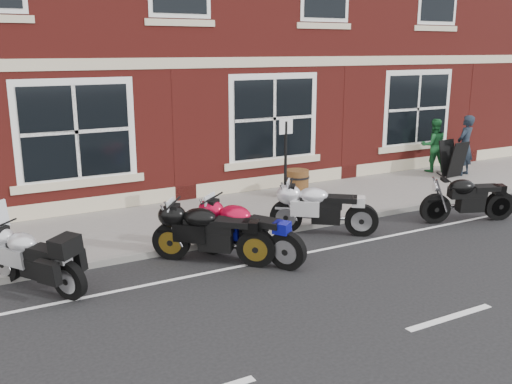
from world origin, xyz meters
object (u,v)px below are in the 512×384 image
(moto_naked_black, at_px, (466,197))
(a_board_sign, at_px, (453,159))
(pedestrian_left, at_px, (465,145))
(moto_touring_silver, at_px, (33,256))
(moto_sport_red, at_px, (246,229))
(moto_sport_silver, at_px, (322,207))
(parking_sign, at_px, (285,165))
(moto_sport_black, at_px, (211,231))
(barrel_planter, at_px, (297,183))
(pedestrian_right, at_px, (434,145))

(moto_naked_black, height_order, a_board_sign, a_board_sign)
(pedestrian_left, relative_size, a_board_sign, 1.67)
(moto_touring_silver, height_order, a_board_sign, moto_touring_silver)
(moto_sport_red, relative_size, moto_sport_silver, 1.13)
(moto_sport_silver, distance_m, parking_sign, 1.14)
(moto_naked_black, distance_m, parking_sign, 4.15)
(moto_sport_black, bearing_deg, moto_sport_silver, -39.34)
(barrel_planter, relative_size, parking_sign, 0.30)
(moto_sport_red, bearing_deg, pedestrian_left, -12.71)
(barrel_planter, bearing_deg, a_board_sign, -2.58)
(moto_sport_black, height_order, moto_sport_silver, moto_sport_black)
(pedestrian_left, distance_m, a_board_sign, 0.58)
(moto_sport_red, height_order, barrel_planter, moto_sport_red)
(moto_naked_black, bearing_deg, pedestrian_left, -28.00)
(moto_touring_silver, xyz_separation_m, pedestrian_left, (12.22, 2.30, 0.44))
(moto_sport_silver, distance_m, pedestrian_left, 6.98)
(moto_sport_black, distance_m, barrel_planter, 4.60)
(moto_sport_black, xyz_separation_m, pedestrian_left, (9.28, 2.59, 0.41))
(moto_touring_silver, bearing_deg, moto_naked_black, -36.83)
(pedestrian_left, bearing_deg, barrel_planter, -19.37)
(pedestrian_left, distance_m, parking_sign, 7.37)
(moto_sport_red, relative_size, moto_naked_black, 0.97)
(a_board_sign, relative_size, barrel_planter, 1.54)
(moto_touring_silver, distance_m, parking_sign, 5.16)
(pedestrian_left, relative_size, barrel_planter, 2.58)
(moto_sport_silver, bearing_deg, parking_sign, 85.74)
(moto_sport_black, distance_m, parking_sign, 2.45)
(moto_sport_red, xyz_separation_m, parking_sign, (1.52, 1.14, 0.83))
(pedestrian_right, bearing_deg, barrel_planter, 29.65)
(moto_touring_silver, distance_m, pedestrian_left, 12.44)
(moto_sport_red, height_order, moto_sport_black, moto_sport_red)
(moto_sport_red, distance_m, pedestrian_left, 9.14)
(moto_sport_black, distance_m, moto_sport_silver, 2.70)
(pedestrian_left, bearing_deg, moto_sport_black, -1.46)
(moto_touring_silver, distance_m, a_board_sign, 11.98)
(moto_sport_silver, height_order, a_board_sign, a_board_sign)
(a_board_sign, height_order, parking_sign, parking_sign)
(moto_sport_black, bearing_deg, barrel_planter, -10.02)
(moto_sport_red, distance_m, parking_sign, 2.07)
(moto_sport_red, relative_size, barrel_planter, 3.01)
(moto_sport_silver, relative_size, a_board_sign, 1.73)
(moto_sport_red, bearing_deg, moto_sport_black, 129.26)
(moto_naked_black, distance_m, pedestrian_right, 4.80)
(moto_naked_black, relative_size, parking_sign, 0.94)
(moto_touring_silver, bearing_deg, parking_sign, -25.08)
(moto_sport_black, height_order, a_board_sign, a_board_sign)
(a_board_sign, bearing_deg, pedestrian_right, 83.42)
(moto_touring_silver, distance_m, moto_sport_red, 3.57)
(moto_sport_silver, bearing_deg, pedestrian_left, -32.79)
(moto_sport_silver, relative_size, barrel_planter, 2.67)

